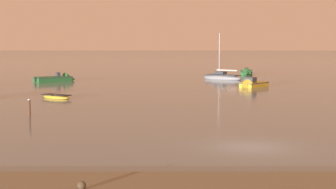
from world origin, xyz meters
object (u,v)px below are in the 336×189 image
Objects in this scene: motorboat_moored_0 at (253,85)px; motorboat_moored_2 at (249,73)px; rowboat_moored_2 at (59,97)px; motorboat_moored_1 at (61,79)px; sailboat_moored_0 at (225,77)px; mooring_post_near at (32,108)px.

motorboat_moored_0 reaches higher than motorboat_moored_2.
motorboat_moored_1 is (-4.75, 24.64, 0.14)m from rowboat_moored_2.
motorboat_moored_2 reaches higher than rowboat_moored_2.
motorboat_moored_2 is at bearing -7.00° from motorboat_moored_1.
motorboat_moored_2 is (25.99, 41.75, 0.13)m from rowboat_moored_2.
motorboat_moored_1 reaches higher than motorboat_moored_0.
motorboat_moored_1 reaches higher than rowboat_moored_2.
rowboat_moored_2 is at bearing -18.74° from motorboat_moored_0.
sailboat_moored_0 is (25.06, 4.53, 0.04)m from motorboat_moored_1.
motorboat_moored_2 is (3.52, 27.93, -0.02)m from motorboat_moored_0.
motorboat_moored_0 is at bearing -113.05° from rowboat_moored_2.
motorboat_moored_0 is 29.30m from motorboat_moored_1.
motorboat_moored_0 is 28.15m from motorboat_moored_2.
rowboat_moored_2 is 26.38m from motorboat_moored_0.
motorboat_moored_1 is at bearing -43.71° from rowboat_moored_2.
mooring_post_near is at bearing -117.80° from motorboat_moored_1.
motorboat_moored_1 is at bearing 49.58° from sailboat_moored_0.
mooring_post_near is (5.67, -38.89, 0.39)m from motorboat_moored_1.
sailboat_moored_0 is at bearing 65.93° from mooring_post_near.
motorboat_moored_1 is 39.30m from mooring_post_near.
motorboat_moored_2 is 61.35m from mooring_post_near.
motorboat_moored_0 is 3.26× the size of mooring_post_near.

